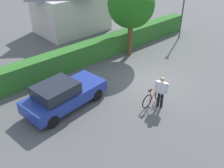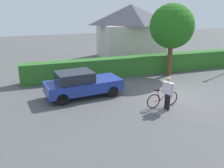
# 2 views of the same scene
# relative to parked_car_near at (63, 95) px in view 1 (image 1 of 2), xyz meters

# --- Properties ---
(ground_plane) EXTENTS (60.00, 60.00, 0.00)m
(ground_plane) POSITION_rel_parked_car_near_xyz_m (5.19, -1.53, -0.75)
(ground_plane) COLOR #535353
(hedge_row) EXTENTS (16.89, 0.90, 1.32)m
(hedge_row) POSITION_rel_parked_car_near_xyz_m (5.19, 3.25, -0.09)
(hedge_row) COLOR #2E6A26
(hedge_row) RESTS_ON ground
(house_distant) EXTENTS (5.76, 4.21, 4.81)m
(house_distant) POSITION_rel_parked_car_near_xyz_m (6.64, 9.01, 1.71)
(house_distant) COLOR beige
(house_distant) RESTS_ON ground
(parked_car_near) EXTENTS (4.32, 2.17, 1.47)m
(parked_car_near) POSITION_rel_parked_car_near_xyz_m (0.00, 0.00, 0.00)
(parked_car_near) COLOR navy
(parked_car_near) RESTS_ON ground
(bicycle) EXTENTS (1.79, 0.50, 0.97)m
(bicycle) POSITION_rel_parked_car_near_xyz_m (3.54, -2.68, -0.35)
(bicycle) COLOR black
(bicycle) RESTS_ON ground
(person_rider) EXTENTS (0.35, 0.63, 1.65)m
(person_rider) POSITION_rel_parked_car_near_xyz_m (3.57, -3.08, 0.21)
(person_rider) COLOR black
(person_rider) RESTS_ON ground
(street_lamp) EXTENTS (0.28, 0.28, 3.95)m
(street_lamp) POSITION_rel_parked_car_near_xyz_m (11.98, 1.77, 1.82)
(street_lamp) COLOR #38383D
(street_lamp) RESTS_ON ground
(tree_kerbside) EXTENTS (3.03, 3.03, 4.96)m
(tree_kerbside) POSITION_rel_parked_car_near_xyz_m (6.83, 2.27, 2.68)
(tree_kerbside) COLOR brown
(tree_kerbside) RESTS_ON ground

